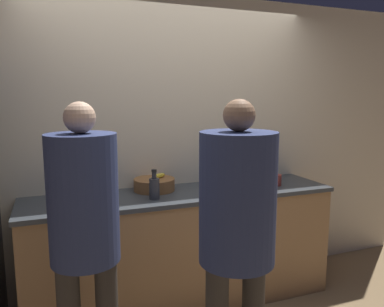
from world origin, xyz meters
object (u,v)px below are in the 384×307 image
Objects in this scene: cup_red at (276,180)px; person_left at (84,223)px; person_center at (237,219)px; utensil_crock at (82,191)px; bottle_dark at (154,188)px; fruit_bowl at (154,184)px.

person_left is at bearing -158.43° from cup_red.
cup_red is at bearing 47.58° from person_center.
utensil_crock reaches higher than cup_red.
utensil_crock reaches higher than bottle_dark.
person_left is at bearing 157.63° from person_center.
cup_red is (1.12, 0.05, -0.04)m from bottle_dark.
bottle_dark reaches higher than fruit_bowl.
utensil_crock reaches higher than fruit_bowl.
utensil_crock is at bearing 174.58° from cup_red.
bottle_dark is (-0.07, -0.26, 0.04)m from fruit_bowl.
person_center is at bearing -77.08° from bottle_dark.
person_center is 17.90× the size of cup_red.
person_left is 0.99× the size of person_center.
person_left is 5.03× the size of fruit_bowl.
person_left is 7.46× the size of bottle_dark.
utensil_crock is at bearing 86.49° from person_left.
utensil_crock is 0.56m from bottle_dark.
person_left reaches higher than fruit_bowl.
cup_red is (1.05, -0.21, -0.00)m from fruit_bowl.
person_center is 1.34m from cup_red.
cup_red is (1.69, 0.67, -0.04)m from person_left.
person_center is at bearing -57.37° from utensil_crock.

